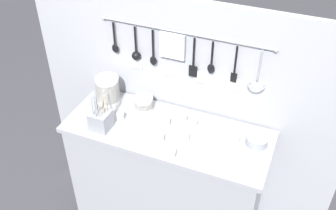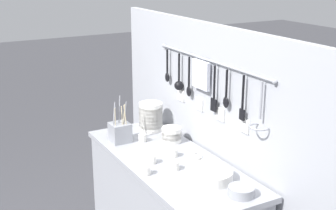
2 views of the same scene
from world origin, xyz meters
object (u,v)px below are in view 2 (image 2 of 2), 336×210
cup_by_caddy (142,138)px  cup_front_right (197,160)px  steel_mixing_bowl (241,191)px  cup_centre (146,171)px  plate_stack (209,175)px  cup_edge_far (175,166)px  cutlery_caddy (120,132)px  cup_back_left (152,159)px  cup_mid_row (173,153)px  cup_edge_near (193,155)px  bowl_stack_nested_right (171,135)px  bowl_stack_tall_left (151,116)px

cup_by_caddy → cup_front_right: (0.43, 0.11, 0.00)m
steel_mixing_bowl → cup_centre: bearing=-145.1°
plate_stack → cup_edge_far: (-0.18, -0.09, -0.00)m
cutlery_caddy → cup_centre: 0.48m
cup_by_caddy → cup_back_left: same height
plate_stack → cup_edge_far: bearing=-152.9°
cup_mid_row → cup_edge_near: bearing=42.5°
bowl_stack_nested_right → cup_edge_near: (0.27, -0.02, -0.02)m
cup_edge_far → cup_back_left: 0.14m
steel_mixing_bowl → cup_edge_near: size_ratio=2.65×
bowl_stack_tall_left → cutlery_caddy: bearing=-69.9°
bowl_stack_tall_left → cup_centre: bowl_stack_tall_left is taller
bowl_stack_nested_right → cup_edge_far: (0.34, -0.18, -0.02)m
plate_stack → cup_back_left: 0.34m
bowl_stack_nested_right → cutlery_caddy: cutlery_caddy is taller
cup_mid_row → cup_front_right: 0.16m
cup_centre → cup_edge_near: bearing=99.0°
bowl_stack_nested_right → cup_back_left: bearing=-48.3°
bowl_stack_nested_right → cup_centre: size_ratio=2.51×
steel_mixing_bowl → cup_by_caddy: (-0.82, -0.10, 0.00)m
cup_front_right → cup_back_left: bearing=-122.3°
cup_edge_near → cutlery_caddy: bearing=-150.6°
cutlery_caddy → cup_edge_far: size_ratio=5.92×
cutlery_caddy → cup_by_caddy: bearing=60.2°
cutlery_caddy → cup_by_caddy: cutlery_caddy is taller
cup_mid_row → bowl_stack_tall_left: bearing=168.9°
bowl_stack_tall_left → cup_mid_row: bearing=-11.1°
cutlery_caddy → bowl_stack_tall_left: bearing=110.1°
bowl_stack_tall_left → cutlery_caddy: 0.27m
bowl_stack_tall_left → plate_stack: size_ratio=0.75×
cup_by_caddy → cup_back_left: size_ratio=1.00×
bowl_stack_tall_left → cup_centre: bearing=-29.4°
cup_back_left → bowl_stack_tall_left: bearing=153.4°
steel_mixing_bowl → cup_edge_near: same height
cup_by_caddy → bowl_stack_tall_left: bearing=138.9°
bowl_stack_tall_left → plate_stack: bearing=-5.5°
cup_centre → cup_mid_row: bearing=119.0°
bowl_stack_nested_right → cup_by_caddy: 0.17m
bowl_stack_nested_right → cup_by_caddy: bearing=-120.6°
cup_mid_row → cup_back_left: 0.15m
bowl_stack_tall_left → cup_mid_row: size_ratio=3.79×
bowl_stack_tall_left → bowl_stack_nested_right: bowl_stack_tall_left is taller
plate_stack → cutlery_caddy: bearing=-165.2°
bowl_stack_tall_left → cup_back_left: 0.52m
cup_back_left → cup_edge_near: 0.23m
steel_mixing_bowl → cup_by_caddy: same height
cup_mid_row → cup_back_left: same height
cup_edge_near → cup_front_right: size_ratio=1.00×
cup_back_left → cup_front_right: (0.13, 0.20, 0.00)m
plate_stack → bowl_stack_tall_left: bearing=174.5°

